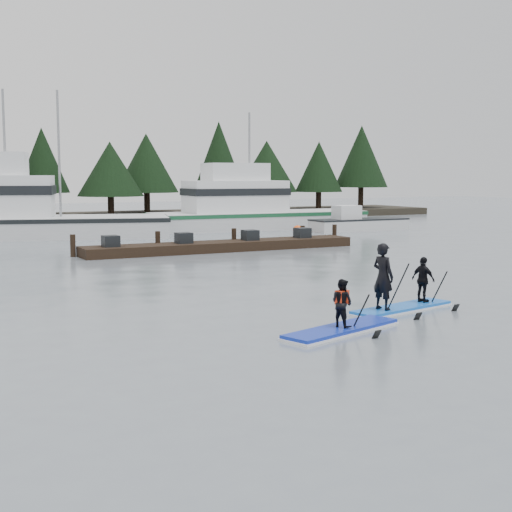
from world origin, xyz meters
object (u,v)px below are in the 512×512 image
paddleboard_duo (400,286)px  fishing_boat_large (13,226)px  fishing_boat_medium (253,220)px  floating_dock (223,246)px  paddleboard_solo (342,317)px

paddleboard_duo → fishing_boat_large: bearing=89.4°
fishing_boat_medium → floating_dock: fishing_boat_medium is taller
fishing_boat_medium → paddleboard_solo: (-13.08, -29.53, -0.28)m
fishing_boat_large → paddleboard_duo: (5.49, -28.14, -0.05)m
fishing_boat_large → paddleboard_solo: (2.61, -29.60, -0.37)m
fishing_boat_large → fishing_boat_medium: size_ratio=1.16×
floating_dock → paddleboard_solo: (-5.15, -17.55, 0.12)m
fishing_boat_medium → floating_dock: 14.37m
fishing_boat_medium → paddleboard_duo: bearing=-107.4°
floating_dock → paddleboard_solo: bearing=-106.1°
fishing_boat_medium → paddleboard_solo: fishing_boat_medium is taller
fishing_boat_large → floating_dock: bearing=-40.8°
floating_dock → paddleboard_solo: 18.29m
fishing_boat_medium → floating_dock: (-7.93, -11.97, -0.40)m
fishing_boat_medium → paddleboard_duo: 29.86m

